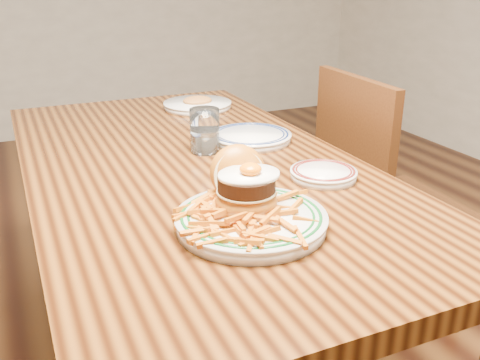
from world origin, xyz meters
name	(u,v)px	position (x,y,z in m)	size (l,w,h in m)	color
table	(193,191)	(0.00, 0.00, 0.66)	(0.85, 1.60, 0.75)	black
chair_right	(378,198)	(0.70, 0.06, 0.49)	(0.45, 0.45, 0.92)	#41230D
main_plate	(249,206)	(-0.02, -0.41, 0.79)	(0.31, 0.32, 0.15)	white
side_plate	(323,173)	(0.26, -0.26, 0.76)	(0.16, 0.18, 0.03)	white
rear_plate	(251,136)	(0.22, 0.10, 0.77)	(0.25, 0.25, 0.03)	white
water_glass	(205,133)	(0.06, 0.06, 0.80)	(0.08, 0.08, 0.12)	white
far_plate	(197,104)	(0.21, 0.54, 0.77)	(0.25, 0.25, 0.05)	white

